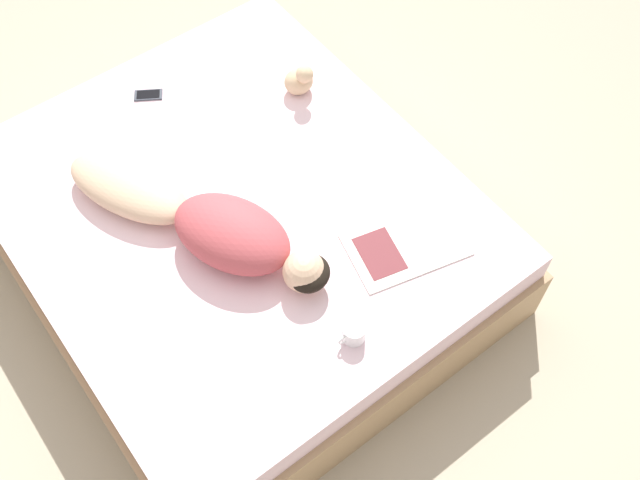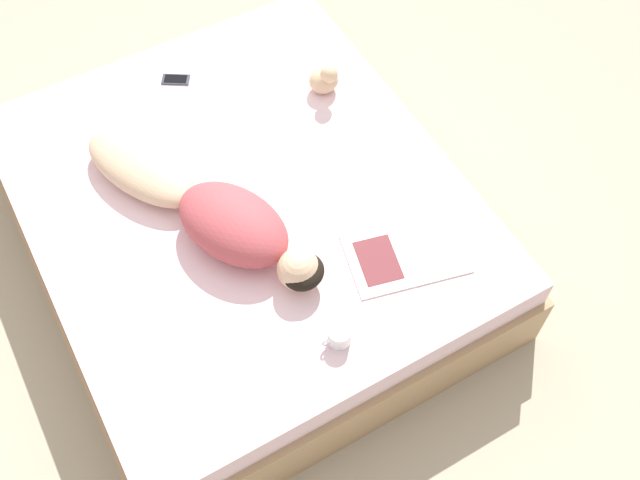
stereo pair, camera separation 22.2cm
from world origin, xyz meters
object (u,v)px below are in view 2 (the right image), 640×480
at_px(coffee_mug, 339,336).
at_px(open_magazine, 404,254).
at_px(cell_phone, 176,79).
at_px(person, 208,209).

bearing_deg(coffee_mug, open_magazine, -155.16).
bearing_deg(open_magazine, cell_phone, -59.28).
relative_size(person, cell_phone, 8.46).
relative_size(open_magazine, cell_phone, 3.68).
distance_m(person, coffee_mug, 0.78).
distance_m(person, cell_phone, 0.88).
bearing_deg(cell_phone, coffee_mug, 32.05).
xyz_separation_m(person, cell_phone, (-0.21, -0.85, -0.09)).
height_order(coffee_mug, cell_phone, coffee_mug).
bearing_deg(person, coffee_mug, 81.06).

